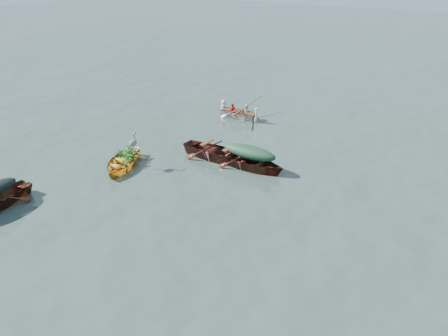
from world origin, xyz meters
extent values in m
plane|color=#32463C|center=(0.00, 0.00, 0.00)|extent=(140.00, 140.00, 0.00)
imported|color=gold|center=(-3.35, 0.32, 0.00)|extent=(2.59, 3.69, 0.93)
imported|color=#452010|center=(1.14, 2.97, 0.00)|extent=(4.31, 1.44, 0.99)
imported|color=#5B1F16|center=(-0.39, 3.01, 0.00)|extent=(4.66, 1.53, 1.10)
imported|color=white|center=(-2.32, 8.14, 0.00)|extent=(3.59, 1.09, 0.81)
ellipsoid|color=#173924|center=(1.14, 2.97, 0.76)|extent=(2.37, 0.79, 0.52)
imported|color=#226B1C|center=(-3.52, 0.84, 0.76)|extent=(0.98, 1.09, 0.60)
imported|color=silver|center=(-2.32, 8.14, 0.79)|extent=(2.51, 0.98, 0.76)
camera|label=1|loc=(8.80, -11.19, 7.76)|focal=35.00mm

